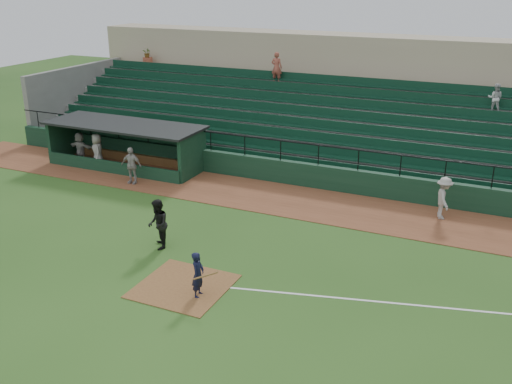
% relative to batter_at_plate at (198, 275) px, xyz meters
% --- Properties ---
extents(ground, '(90.00, 90.00, 0.00)m').
position_rel_batter_at_plate_xyz_m(ground, '(-0.79, 1.33, -0.80)').
color(ground, '#29501A').
rests_on(ground, ground).
extents(warning_track, '(40.00, 4.00, 0.03)m').
position_rel_batter_at_plate_xyz_m(warning_track, '(-0.79, 9.33, -0.78)').
color(warning_track, brown).
rests_on(warning_track, ground).
extents(home_plate_dirt, '(3.00, 3.00, 0.03)m').
position_rel_batter_at_plate_xyz_m(home_plate_dirt, '(-0.79, 0.33, -0.78)').
color(home_plate_dirt, brown).
rests_on(home_plate_dirt, ground).
extents(foul_line, '(17.49, 4.44, 0.01)m').
position_rel_batter_at_plate_xyz_m(foul_line, '(7.21, 2.53, -0.79)').
color(foul_line, white).
rests_on(foul_line, ground).
extents(stadium_structure, '(38.00, 13.08, 6.40)m').
position_rel_batter_at_plate_xyz_m(stadium_structure, '(-0.79, 17.79, 1.50)').
color(stadium_structure, '#10321F').
rests_on(stadium_structure, ground).
extents(dugout, '(8.90, 3.20, 2.42)m').
position_rel_batter_at_plate_xyz_m(dugout, '(-10.54, 10.89, 0.53)').
color(dugout, '#10321F').
rests_on(dugout, ground).
extents(batter_at_plate, '(1.03, 0.68, 1.60)m').
position_rel_batter_at_plate_xyz_m(batter_at_plate, '(0.00, 0.00, 0.00)').
color(batter_at_plate, black).
rests_on(batter_at_plate, ground).
extents(umpire, '(1.16, 1.22, 1.98)m').
position_rel_batter_at_plate_xyz_m(umpire, '(-3.22, 2.53, 0.19)').
color(umpire, black).
rests_on(umpire, ground).
extents(runner, '(1.06, 1.37, 1.87)m').
position_rel_batter_at_plate_xyz_m(runner, '(6.41, 10.05, 0.17)').
color(runner, '#A29D97').
rests_on(runner, warning_track).
extents(dugout_player_a, '(1.15, 0.58, 1.89)m').
position_rel_batter_at_plate_xyz_m(dugout_player_a, '(-8.57, 8.22, 0.17)').
color(dugout_player_a, '#A39D98').
rests_on(dugout_player_a, warning_track).
extents(dugout_player_b, '(1.11, 1.11, 1.95)m').
position_rel_batter_at_plate_xyz_m(dugout_player_b, '(-11.67, 9.46, 0.20)').
color(dugout_player_b, gray).
rests_on(dugout_player_b, warning_track).
extents(dugout_player_c, '(1.66, 0.57, 1.78)m').
position_rel_batter_at_plate_xyz_m(dugout_player_c, '(-13.14, 9.78, 0.12)').
color(dugout_player_c, gray).
rests_on(dugout_player_c, warning_track).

